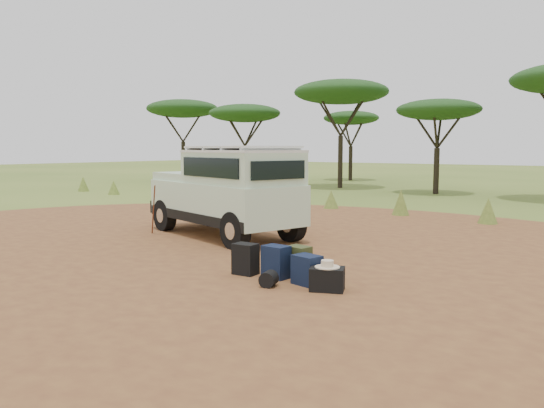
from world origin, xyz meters
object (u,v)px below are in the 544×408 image
Objects in this scene: backpack_olive at (299,262)px; safari_vehicle at (227,193)px; backpack_navy at (276,262)px; duffel_navy at (307,270)px; walking_staff at (153,210)px; hard_case at (327,279)px; backpack_black at (246,259)px.

safari_vehicle is at bearing 156.46° from backpack_olive.
backpack_navy is 0.70m from duffel_navy.
hard_case is at bearing -79.86° from walking_staff.
backpack_navy is at bearing -22.58° from safari_vehicle.
duffel_navy is at bearing -18.43° from safari_vehicle.
backpack_black is at bearing 153.91° from hard_case.
backpack_olive is at bearing 53.53° from backpack_navy.
backpack_navy is (0.62, 0.10, 0.01)m from backpack_black.
duffel_navy is at bearing 141.46° from hard_case.
safari_vehicle reaches higher than walking_staff.
walking_staff reaches higher than backpack_olive.
hard_case is (6.64, -2.16, -0.48)m from walking_staff.
hard_case is at bearing -3.39° from duffel_navy.
safari_vehicle is 9.45× the size of hard_case.
walking_staff reaches higher than hard_case.
backpack_black is 0.63m from backpack_navy.
safari_vehicle is 3.66× the size of walking_staff.
backpack_olive is 0.56m from duffel_navy.
backpack_black is 1.13× the size of duffel_navy.
duffel_navy reaches higher than hard_case.
backpack_black reaches higher than backpack_olive.
safari_vehicle is at bearing 123.91° from hard_case.
backpack_black is 0.99m from backpack_olive.
safari_vehicle is 8.95× the size of backpack_black.
backpack_navy reaches higher than duffel_navy.
hard_case is at bearing -6.29° from backpack_black.
backpack_black is at bearing -145.05° from backpack_olive.
safari_vehicle is 5.37m from duffel_navy.
safari_vehicle is at bearing -33.90° from walking_staff.
backpack_navy reaches higher than hard_case.
duffel_navy is 0.49m from hard_case.
backpack_navy is 1.08× the size of hard_case.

